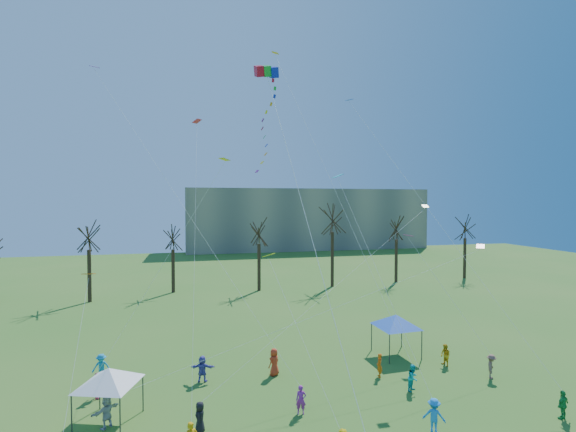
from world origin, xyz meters
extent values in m
cube|color=gray|center=(22.00, 82.00, 7.50)|extent=(60.00, 14.00, 15.00)
cylinder|color=black|center=(-18.25, 34.56, 3.08)|extent=(0.44, 0.44, 6.16)
cylinder|color=black|center=(-8.92, 37.50, 2.80)|extent=(0.44, 0.44, 5.60)
cylinder|color=black|center=(2.14, 36.00, 3.11)|extent=(0.44, 0.44, 6.22)
cylinder|color=black|center=(12.48, 36.18, 3.80)|extent=(0.44, 0.44, 7.60)
cylinder|color=black|center=(22.68, 36.96, 3.15)|extent=(0.44, 0.44, 6.30)
cylinder|color=black|center=(34.49, 37.26, 3.09)|extent=(0.44, 0.44, 6.17)
cube|color=red|center=(-2.11, 9.63, 20.25)|extent=(0.65, 0.99, 0.96)
cube|color=green|center=(-1.64, 9.63, 20.25)|extent=(0.65, 0.99, 0.96)
cube|color=#0F23BF|center=(-1.16, 9.63, 20.25)|extent=(0.65, 0.99, 0.96)
cylinder|color=white|center=(-0.77, 3.18, 10.96)|extent=(0.02, 0.02, 21.57)
cylinder|color=#3F3F44|center=(-12.40, 5.46, 1.03)|extent=(0.09, 0.09, 2.06)
cylinder|color=#3F3F44|center=(-9.98, 4.66, 1.03)|extent=(0.09, 0.09, 2.06)
cylinder|color=#3F3F44|center=(-11.59, 7.88, 1.03)|extent=(0.09, 0.09, 2.06)
cylinder|color=#3F3F44|center=(-9.17, 7.08, 1.03)|extent=(0.09, 0.09, 2.06)
pyramid|color=white|center=(-10.79, 6.27, 2.50)|extent=(3.73, 3.73, 0.88)
cylinder|color=#3F3F44|center=(7.48, 9.91, 1.10)|extent=(0.08, 0.08, 2.19)
cylinder|color=#3F3F44|center=(10.19, 10.06, 1.10)|extent=(0.08, 0.08, 2.19)
cylinder|color=#3F3F44|center=(7.33, 12.62, 1.10)|extent=(0.08, 0.08, 2.19)
cylinder|color=#3F3F44|center=(10.04, 12.77, 1.10)|extent=(0.08, 0.08, 2.19)
pyramid|color=blue|center=(8.76, 11.34, 2.66)|extent=(4.17, 4.17, 0.94)
imported|color=#1C82E0|center=(5.55, 1.47, 0.87)|extent=(1.29, 1.16, 1.73)
imported|color=green|center=(13.07, 0.94, 0.79)|extent=(0.99, 0.63, 1.57)
imported|color=#BAB9C0|center=(-10.82, 5.77, 0.84)|extent=(1.46, 1.44, 1.67)
imported|color=black|center=(-6.09, 4.20, 0.79)|extent=(0.59, 0.82, 1.57)
imported|color=#9B2691|center=(-0.61, 4.74, 0.79)|extent=(0.64, 0.49, 1.58)
imported|color=#0CA5AA|center=(6.92, 5.77, 0.82)|extent=(1.01, 0.96, 1.64)
imported|color=brown|center=(12.92, 6.10, 0.80)|extent=(1.15, 1.16, 1.61)
imported|color=#DC4973|center=(-12.04, 9.21, 0.78)|extent=(0.50, 0.96, 1.55)
imported|color=#5550AE|center=(-5.84, 10.09, 0.86)|extent=(1.66, 0.86, 1.71)
imported|color=red|center=(-1.07, 9.96, 0.91)|extent=(1.06, 1.01, 1.82)
imported|color=#DD540B|center=(5.76, 8.05, 0.79)|extent=(0.49, 0.64, 1.57)
imported|color=gold|center=(11.19, 8.62, 0.78)|extent=(0.66, 0.81, 1.55)
imported|color=#1786BC|center=(-12.33, 11.86, 0.87)|extent=(1.17, 0.72, 1.74)
cube|color=#DD510B|center=(-11.59, 5.90, 8.08)|extent=(0.53, 0.70, 0.16)
cylinder|color=white|center=(-11.56, 3.14, 4.69)|extent=(0.01, 0.01, 8.43)
cube|color=#DD2449|center=(-6.00, 14.96, 17.89)|extent=(0.76, 0.77, 0.26)
cylinder|color=white|center=(-6.26, 8.56, 9.60)|extent=(0.01, 0.01, 20.65)
cube|color=#DFF319|center=(-2.24, 5.66, 8.79)|extent=(0.75, 0.73, 0.22)
cylinder|color=white|center=(-1.13, 2.78, 5.05)|extent=(0.01, 0.01, 9.40)
cube|color=#1BB2CC|center=(3.63, 10.42, 13.61)|extent=(0.73, 0.61, 0.30)
cylinder|color=white|center=(4.59, 5.95, 7.46)|extent=(0.01, 0.01, 15.03)
cube|color=blue|center=(7.03, 16.78, 20.70)|extent=(0.78, 0.72, 0.19)
cylinder|color=white|center=(10.05, 8.86, 11.00)|extent=(0.01, 0.01, 25.46)
cube|color=red|center=(11.96, 6.16, 8.86)|extent=(0.80, 0.81, 0.25)
cylinder|color=white|center=(0.57, 5.97, 5.08)|extent=(0.01, 0.01, 23.88)
cube|color=#9EF138|center=(13.40, 14.90, 11.40)|extent=(0.64, 0.73, 0.28)
cylinder|color=white|center=(3.65, 9.55, 6.35)|extent=(0.01, 0.01, 24.26)
cube|color=purple|center=(-13.56, 17.01, 22.05)|extent=(0.87, 0.93, 0.27)
cylinder|color=white|center=(-7.08, 10.87, 11.67)|extent=(0.01, 0.01, 27.06)
cube|color=#FFB90D|center=(0.85, 18.80, 24.95)|extent=(0.73, 0.67, 0.23)
cylinder|color=white|center=(3.88, 12.28, 13.12)|extent=(0.01, 0.01, 27.33)
cube|color=#E32574|center=(8.35, 8.97, 9.42)|extent=(0.65, 0.53, 0.14)
cylinder|color=white|center=(10.64, 7.54, 5.36)|extent=(0.01, 0.01, 9.42)
cube|color=gold|center=(-4.38, 9.45, 14.48)|extent=(0.78, 0.76, 0.15)
cylinder|color=white|center=(-8.21, 9.33, 7.89)|extent=(0.01, 0.01, 14.90)
camera|label=1|loc=(-6.36, -16.34, 11.77)|focal=25.00mm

